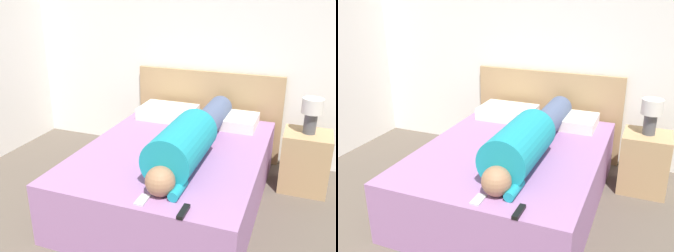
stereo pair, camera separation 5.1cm
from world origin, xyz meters
TOP-DOWN VIEW (x-y plane):
  - wall_back at (0.00, 3.98)m, footprint 5.60×0.06m
  - bed at (-0.10, 2.87)m, footprint 1.46×1.92m
  - headboard at (-0.10, 3.91)m, footprint 1.58×0.04m
  - nightstand at (0.95, 3.49)m, footprint 0.42×0.38m
  - table_lamp at (0.95, 3.49)m, footprint 0.18×0.18m
  - person_lying at (0.07, 2.78)m, footprint 0.36×1.75m
  - pillow_near_headboard at (-0.43, 3.59)m, footprint 0.56×0.40m
  - pillow_second at (0.21, 3.59)m, footprint 0.54×0.40m
  - tv_remote at (0.28, 1.98)m, footprint 0.04×0.15m
  - cell_phone at (-0.01, 2.02)m, footprint 0.06×0.13m

SIDE VIEW (x-z plane):
  - bed at x=-0.10m, z-range 0.00..0.49m
  - nightstand at x=0.95m, z-range 0.00..0.55m
  - headboard at x=-0.10m, z-range 0.00..0.94m
  - cell_phone at x=-0.01m, z-range 0.49..0.51m
  - tv_remote at x=0.28m, z-range 0.49..0.52m
  - pillow_second at x=0.21m, z-range 0.49..0.60m
  - pillow_near_headboard at x=-0.43m, z-range 0.49..0.61m
  - person_lying at x=0.07m, z-range 0.47..0.83m
  - table_lamp at x=0.95m, z-range 0.59..0.91m
  - wall_back at x=0.00m, z-range 0.00..2.60m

